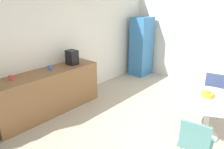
# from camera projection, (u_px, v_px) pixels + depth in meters

# --- Properties ---
(ground_plane) EXTENTS (6.00, 6.00, 0.00)m
(ground_plane) POSITION_uv_depth(u_px,v_px,m) (182.00, 147.00, 3.52)
(ground_plane) COLOR #B2A893
(wall_back) EXTENTS (6.00, 0.10, 2.60)m
(wall_back) POSITION_uv_depth(u_px,v_px,m) (63.00, 44.00, 4.94)
(wall_back) COLOR white
(wall_back) RESTS_ON ground_plane
(counter_block) EXTENTS (2.28, 0.60, 0.90)m
(counter_block) POSITION_uv_depth(u_px,v_px,m) (48.00, 92.00, 4.49)
(counter_block) COLOR brown
(counter_block) RESTS_ON ground_plane
(locker_cabinet) EXTENTS (0.60, 0.50, 1.77)m
(locker_cabinet) POSITION_uv_depth(u_px,v_px,m) (141.00, 47.00, 6.61)
(locker_cabinet) COLOR #3372B2
(locker_cabinet) RESTS_ON ground_plane
(round_table) EXTENTS (1.13, 1.13, 0.73)m
(round_table) POSITION_uv_depth(u_px,v_px,m) (209.00, 106.00, 3.61)
(round_table) COLOR silver
(round_table) RESTS_ON ground_plane
(chair_navy) EXTENTS (0.50, 0.50, 0.83)m
(chair_navy) POSITION_uv_depth(u_px,v_px,m) (214.00, 89.00, 4.44)
(chair_navy) COLOR silver
(chair_navy) RESTS_ON ground_plane
(chair_teal) EXTENTS (0.48, 0.48, 0.83)m
(chair_teal) POSITION_uv_depth(u_px,v_px,m) (195.00, 141.00, 2.85)
(chair_teal) COLOR silver
(chair_teal) RESTS_ON ground_plane
(fruit_bowl) EXTENTS (0.22, 0.22, 0.11)m
(fruit_bowl) POSITION_uv_depth(u_px,v_px,m) (207.00, 94.00, 3.63)
(fruit_bowl) COLOR gold
(fruit_bowl) RESTS_ON round_table
(mug_white) EXTENTS (0.13, 0.08, 0.09)m
(mug_white) POSITION_uv_depth(u_px,v_px,m) (11.00, 77.00, 3.89)
(mug_white) COLOR #D84C4C
(mug_white) RESTS_ON counter_block
(mug_green) EXTENTS (0.13, 0.08, 0.09)m
(mug_green) POSITION_uv_depth(u_px,v_px,m) (50.00, 68.00, 4.42)
(mug_green) COLOR #3F66BF
(mug_green) RESTS_ON counter_block
(mug_red) EXTENTS (0.13, 0.08, 0.09)m
(mug_red) POSITION_uv_depth(u_px,v_px,m) (76.00, 61.00, 4.87)
(mug_red) COLOR black
(mug_red) RESTS_ON counter_block
(coffee_maker) EXTENTS (0.20, 0.24, 0.32)m
(coffee_maker) POSITION_uv_depth(u_px,v_px,m) (72.00, 57.00, 4.76)
(coffee_maker) COLOR black
(coffee_maker) RESTS_ON counter_block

